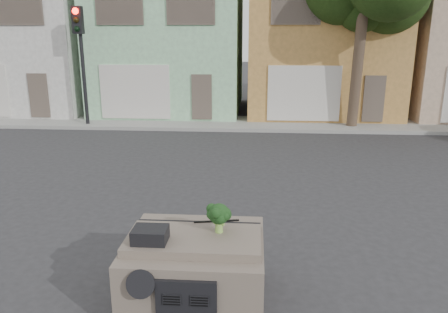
# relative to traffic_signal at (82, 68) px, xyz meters

# --- Properties ---
(ground_plane) EXTENTS (120.00, 120.00, 0.00)m
(ground_plane) POSITION_rel_traffic_signal_xyz_m (6.50, -9.50, -2.55)
(ground_plane) COLOR #303033
(ground_plane) RESTS_ON ground
(sidewalk) EXTENTS (40.00, 3.00, 0.15)m
(sidewalk) POSITION_rel_traffic_signal_xyz_m (6.50, 1.00, -2.47)
(sidewalk) COLOR gray
(sidewalk) RESTS_ON ground
(townhouse_white) EXTENTS (7.20, 8.20, 7.55)m
(townhouse_white) POSITION_rel_traffic_signal_xyz_m (-4.50, 5.00, 1.23)
(townhouse_white) COLOR silver
(townhouse_white) RESTS_ON ground
(townhouse_mint) EXTENTS (7.20, 8.20, 7.55)m
(townhouse_mint) POSITION_rel_traffic_signal_xyz_m (3.00, 5.00, 1.23)
(townhouse_mint) COLOR #99D4A2
(townhouse_mint) RESTS_ON ground
(townhouse_tan) EXTENTS (7.20, 8.20, 7.55)m
(townhouse_tan) POSITION_rel_traffic_signal_xyz_m (10.50, 5.00, 1.23)
(townhouse_tan) COLOR #BB8844
(townhouse_tan) RESTS_ON ground
(traffic_signal) EXTENTS (0.40, 0.40, 5.10)m
(traffic_signal) POSITION_rel_traffic_signal_xyz_m (0.00, 0.00, 0.00)
(traffic_signal) COLOR black
(traffic_signal) RESTS_ON ground
(tree_near) EXTENTS (4.40, 4.00, 8.50)m
(tree_near) POSITION_rel_traffic_signal_xyz_m (11.50, 0.30, 1.70)
(tree_near) COLOR #1E3410
(tree_near) RESTS_ON ground
(car_dashboard) EXTENTS (2.00, 1.80, 1.12)m
(car_dashboard) POSITION_rel_traffic_signal_xyz_m (6.50, -12.50, -1.99)
(car_dashboard) COLOR #6E6154
(car_dashboard) RESTS_ON ground
(instrument_hump) EXTENTS (0.48, 0.38, 0.20)m
(instrument_hump) POSITION_rel_traffic_signal_xyz_m (5.92, -12.85, -1.33)
(instrument_hump) COLOR black
(instrument_hump) RESTS_ON car_dashboard
(wiper_arm) EXTENTS (0.69, 0.15, 0.02)m
(wiper_arm) POSITION_rel_traffic_signal_xyz_m (6.78, -12.12, -1.42)
(wiper_arm) COLOR black
(wiper_arm) RESTS_ON car_dashboard
(broccoli) EXTENTS (0.51, 0.51, 0.45)m
(broccoli) POSITION_rel_traffic_signal_xyz_m (6.85, -12.48, -1.21)
(broccoli) COLOR black
(broccoli) RESTS_ON car_dashboard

